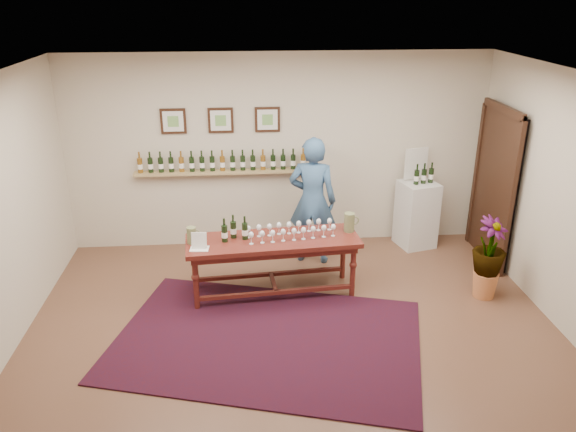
{
  "coord_description": "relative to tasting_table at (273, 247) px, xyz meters",
  "views": [
    {
      "loc": [
        -0.5,
        -5.28,
        3.6
      ],
      "look_at": [
        0.0,
        0.8,
        1.1
      ],
      "focal_mm": 35.0,
      "sensor_mm": 36.0,
      "label": 1
    }
  ],
  "objects": [
    {
      "name": "info_sign",
      "position": [
        2.16,
        1.39,
        0.59
      ],
      "size": [
        0.36,
        0.11,
        0.5
      ],
      "primitive_type": "cube",
      "rotation": [
        0.0,
        0.0,
        0.26
      ],
      "color": "silver",
      "rests_on": "display_pedestal"
    },
    {
      "name": "tasting_table",
      "position": [
        0.0,
        0.0,
        0.0
      ],
      "size": [
        2.16,
        0.84,
        0.75
      ],
      "rotation": [
        0.0,
        0.0,
        0.08
      ],
      "color": "#461711",
      "rests_on": "ground"
    },
    {
      "name": "pitcher_left",
      "position": [
        -0.97,
        -0.05,
        0.21
      ],
      "size": [
        0.14,
        0.14,
        0.2
      ],
      "primitive_type": null,
      "rotation": [
        0.0,
        0.0,
        -0.04
      ],
      "color": "olive",
      "rests_on": "tasting_table"
    },
    {
      "name": "table_glasses",
      "position": [
        0.23,
        0.04,
        0.2
      ],
      "size": [
        1.22,
        0.45,
        0.17
      ],
      "primitive_type": null,
      "rotation": [
        0.0,
        0.0,
        0.15
      ],
      "color": "white",
      "rests_on": "tasting_table"
    },
    {
      "name": "table_bottles",
      "position": [
        -0.47,
        0.03,
        0.27
      ],
      "size": [
        0.32,
        0.22,
        0.31
      ],
      "primitive_type": null,
      "rotation": [
        0.0,
        0.0,
        0.21
      ],
      "color": "black",
      "rests_on": "tasting_table"
    },
    {
      "name": "person",
      "position": [
        0.59,
        0.88,
        0.26
      ],
      "size": [
        0.74,
        0.58,
        1.78
      ],
      "primitive_type": "imported",
      "rotation": [
        0.0,
        0.0,
        2.88
      ],
      "color": "#36587F",
      "rests_on": "ground"
    },
    {
      "name": "display_pedestal",
      "position": [
        2.19,
        1.26,
        -0.15
      ],
      "size": [
        0.6,
        0.6,
        0.98
      ],
      "primitive_type": "cube",
      "rotation": [
        0.0,
        0.0,
        0.26
      ],
      "color": "silver",
      "rests_on": "ground"
    },
    {
      "name": "potted_plant",
      "position": [
        2.62,
        -0.31,
        -0.11
      ],
      "size": [
        0.66,
        0.66,
        0.9
      ],
      "rotation": [
        0.0,
        0.0,
        0.56
      ],
      "color": "#C77342",
      "rests_on": "ground"
    },
    {
      "name": "room_shell",
      "position": [
        2.29,
        0.91,
        0.48
      ],
      "size": [
        6.0,
        6.0,
        6.0
      ],
      "color": "beige",
      "rests_on": "ground"
    },
    {
      "name": "rug",
      "position": [
        -0.13,
        -1.03,
        -0.63
      ],
      "size": [
        3.75,
        2.99,
        0.02
      ],
      "primitive_type": "cube",
      "rotation": [
        0.0,
        0.0,
        -0.27
      ],
      "color": "#430C0E",
      "rests_on": "ground"
    },
    {
      "name": "ground",
      "position": [
        0.17,
        -0.94,
        -0.64
      ],
      "size": [
        6.0,
        6.0,
        0.0
      ],
      "primitive_type": "plane",
      "color": "brown",
      "rests_on": "ground"
    },
    {
      "name": "pitcher_right",
      "position": [
        0.97,
        0.15,
        0.23
      ],
      "size": [
        0.18,
        0.18,
        0.24
      ],
      "primitive_type": null,
      "rotation": [
        0.0,
        0.0,
        0.22
      ],
      "color": "olive",
      "rests_on": "tasting_table"
    },
    {
      "name": "pedestal_bottles",
      "position": [
        2.24,
        1.23,
        0.48
      ],
      "size": [
        0.29,
        0.14,
        0.28
      ],
      "primitive_type": null,
      "rotation": [
        0.0,
        0.0,
        0.26
      ],
      "color": "black",
      "rests_on": "display_pedestal"
    },
    {
      "name": "menu_card",
      "position": [
        -0.88,
        -0.2,
        0.21
      ],
      "size": [
        0.23,
        0.17,
        0.2
      ],
      "primitive_type": "cube",
      "rotation": [
        0.0,
        0.0,
        -0.07
      ],
      "color": "silver",
      "rests_on": "tasting_table"
    }
  ]
}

